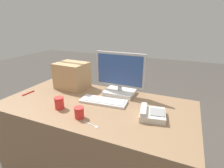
# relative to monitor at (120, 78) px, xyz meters

# --- Properties ---
(ground_plane) EXTENTS (12.00, 12.00, 0.00)m
(ground_plane) POSITION_rel_monitor_xyz_m (-0.13, -0.31, -0.94)
(ground_plane) COLOR #47423D
(office_desk) EXTENTS (1.80, 0.90, 0.76)m
(office_desk) POSITION_rel_monitor_xyz_m (-0.13, -0.31, -0.56)
(office_desk) COLOR #8C6B4C
(office_desk) RESTS_ON ground_plane
(monitor) EXTENTS (0.52, 0.24, 0.44)m
(monitor) POSITION_rel_monitor_xyz_m (0.00, 0.00, 0.00)
(monitor) COLOR white
(monitor) RESTS_ON office_desk
(keyboard) EXTENTS (0.46, 0.20, 0.03)m
(keyboard) POSITION_rel_monitor_xyz_m (-0.07, -0.25, -0.17)
(keyboard) COLOR silver
(keyboard) RESTS_ON office_desk
(desk_phone) EXTENTS (0.23, 0.24, 0.08)m
(desk_phone) POSITION_rel_monitor_xyz_m (0.41, -0.34, -0.15)
(desk_phone) COLOR beige
(desk_phone) RESTS_ON office_desk
(paper_cup_left) EXTENTS (0.09, 0.09, 0.11)m
(paper_cup_left) POSITION_rel_monitor_xyz_m (-0.38, -0.51, -0.13)
(paper_cup_left) COLOR red
(paper_cup_left) RESTS_ON office_desk
(paper_cup_right) EXTENTS (0.08, 0.08, 0.09)m
(paper_cup_right) POSITION_rel_monitor_xyz_m (-0.13, -0.57, -0.13)
(paper_cup_right) COLOR red
(paper_cup_right) RESTS_ON office_desk
(spoon) EXTENTS (0.14, 0.04, 0.00)m
(spoon) POSITION_rel_monitor_xyz_m (0.03, -0.63, -0.18)
(spoon) COLOR silver
(spoon) RESTS_ON office_desk
(cardboard_box) EXTENTS (0.35, 0.29, 0.30)m
(cardboard_box) POSITION_rel_monitor_xyz_m (-0.57, -0.04, -0.04)
(cardboard_box) COLOR tan
(cardboard_box) RESTS_ON office_desk
(pen_marker) EXTENTS (0.02, 0.15, 0.01)m
(pen_marker) POSITION_rel_monitor_xyz_m (-0.90, -0.38, -0.18)
(pen_marker) COLOR red
(pen_marker) RESTS_ON office_desk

